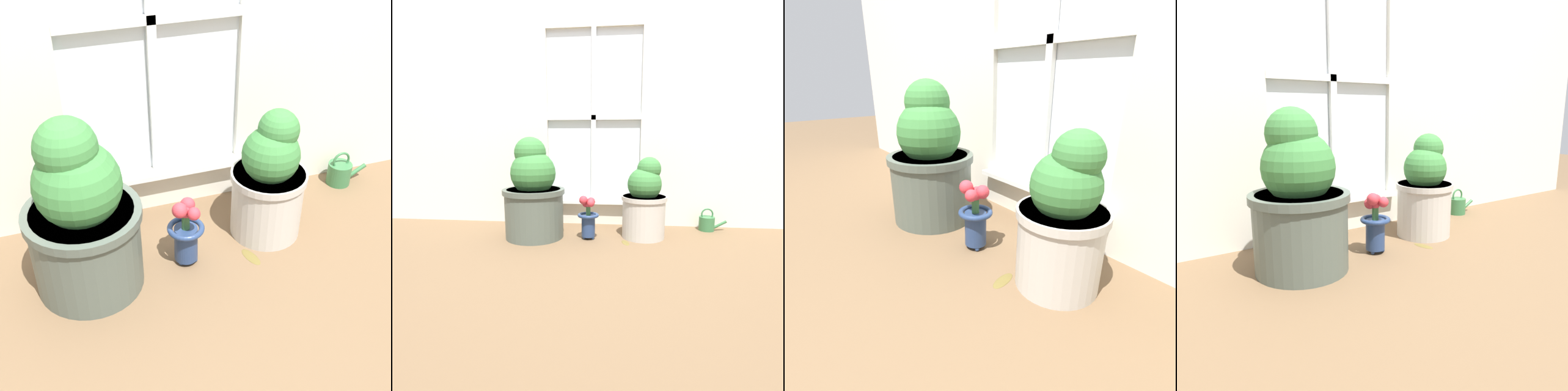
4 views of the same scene
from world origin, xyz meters
TOP-DOWN VIEW (x-y plane):
  - ground_plane at (0.00, 0.00)m, footprint 10.00×10.00m
  - wall_with_window at (0.00, 0.56)m, footprint 4.40×0.10m
  - potted_plant_left at (-0.38, 0.15)m, footprint 0.42×0.42m
  - potted_plant_right at (0.38, 0.23)m, footprint 0.31×0.31m
  - flower_vase at (0.00, 0.15)m, footprint 0.14×0.14m
  - watering_can at (0.86, 0.44)m, footprint 0.20×0.11m
  - fallen_leaf at (0.25, 0.08)m, footprint 0.07×0.12m

SIDE VIEW (x-z plane):
  - ground_plane at x=0.00m, z-range 0.00..0.00m
  - fallen_leaf at x=0.25m, z-range 0.00..0.01m
  - watering_can at x=0.86m, z-range -0.03..0.14m
  - flower_vase at x=0.00m, z-range 0.00..0.31m
  - potted_plant_right at x=0.38m, z-range -0.03..0.53m
  - potted_plant_left at x=-0.38m, z-range -0.04..0.65m
  - wall_with_window at x=0.00m, z-range 0.02..2.52m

